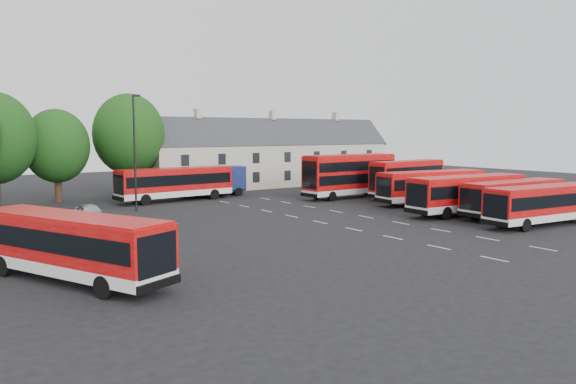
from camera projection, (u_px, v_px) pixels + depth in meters
name	position (u px, v px, depth m)	size (l,w,h in m)	color
ground	(336.00, 226.00, 43.49)	(140.00, 140.00, 0.00)	black
lane_markings	(344.00, 219.00, 46.55)	(5.15, 33.80, 0.01)	beige
terrace_houses	(273.00, 157.00, 75.48)	(35.70, 7.13, 10.06)	beige
bus_row_a	(544.00, 202.00, 43.38)	(11.17, 3.53, 3.10)	silver
bus_row_b	(513.00, 195.00, 47.67)	(11.08, 2.94, 3.11)	silver
bus_row_c	(467.00, 191.00, 49.22)	(12.22, 3.66, 3.41)	silver
bus_row_d	(455.00, 189.00, 55.33)	(10.08, 3.55, 2.79)	silver
bus_row_e	(432.00, 184.00, 56.13)	(12.08, 4.33, 3.34)	silver
bus_dd_south	(407.00, 177.00, 61.26)	(10.21, 3.16, 4.12)	silver
bus_dd_north	(350.00, 173.00, 61.73)	(11.71, 3.18, 4.76)	silver
bus_west	(70.00, 241.00, 27.16)	(7.01, 11.68, 3.28)	silver
bus_north	(175.00, 181.00, 58.75)	(12.44, 3.53, 3.48)	silver
box_truck	(212.00, 180.00, 63.39)	(7.95, 3.93, 3.33)	black
silver_car	(90.00, 213.00, 44.83)	(1.79, 4.46, 1.52)	#B4B7BD
lamppost	(135.00, 150.00, 50.74)	(0.73, 0.33, 10.59)	black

